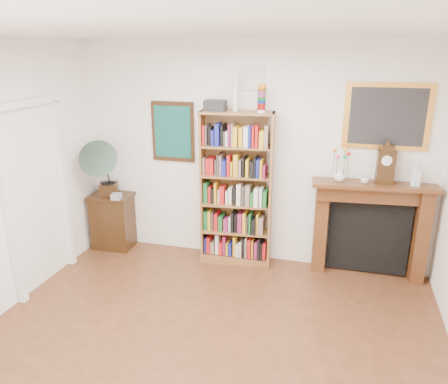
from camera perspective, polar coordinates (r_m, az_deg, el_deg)
name	(u,v)px	position (r m, az deg, el deg)	size (l,w,h in m)	color
room	(182,232)	(3.24, -5.51, -5.20)	(4.51, 5.01, 2.81)	#4C2A17
door_casing	(36,181)	(5.35, -23.32, 1.31)	(0.08, 1.02, 2.17)	white
teal_poster	(173,132)	(5.76, -6.69, 7.81)	(0.58, 0.04, 0.78)	black
small_picture	(253,78)	(5.37, 3.83, 14.67)	(0.26, 0.04, 0.30)	white
gilt_painting	(387,117)	(5.32, 20.52, 9.20)	(0.95, 0.04, 0.75)	gold
bookshelf	(236,181)	(5.47, 1.63, 1.45)	(0.94, 0.41, 2.27)	brown
side_cabinet	(113,221)	(6.31, -14.30, -3.69)	(0.57, 0.41, 0.77)	black
fireplace	(370,221)	(5.55, 18.54, -3.58)	(1.45, 0.47, 1.20)	#4B2611
gramophone	(101,165)	(5.99, -15.74, 3.45)	(0.68, 0.75, 0.80)	black
cd_stack	(116,196)	(5.96, -13.87, -0.57)	(0.12, 0.12, 0.08)	#B1B0BD
mantel_clock	(386,165)	(5.30, 20.37, 3.31)	(0.21, 0.13, 0.45)	black
flower_vase	(340,175)	(5.28, 14.87, 2.14)	(0.14, 0.14, 0.14)	white
teacup	(365,180)	(5.28, 17.91, 1.46)	(0.09, 0.09, 0.07)	silver
bottle_left	(415,176)	(5.36, 23.64, 1.97)	(0.07, 0.07, 0.24)	silver
bottle_right	(419,178)	(5.37, 24.08, 1.70)	(0.06, 0.06, 0.20)	silver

